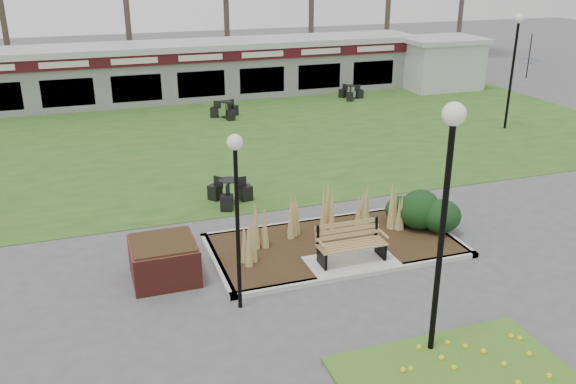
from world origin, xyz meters
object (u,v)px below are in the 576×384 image
object	(u,v)px
bistro_set_c	(229,195)
car_black	(38,77)
service_hut	(440,62)
bistro_set_d	(351,94)
patio_umbrella	(527,73)
lamp_post_mid_left	(236,185)
park_bench	(350,242)
lamp_post_far_right	(516,46)
lamp_post_near_left	(448,178)
bistro_set_a	(226,112)
food_pavilion	(195,70)
brick_planter	(164,260)

from	to	relation	value
bistro_set_c	car_black	xyz separation A→B (m)	(-6.12, 20.15, 0.39)
service_hut	bistro_set_d	size ratio (longest dim) A/B	3.30
patio_umbrella	lamp_post_mid_left	bearing A→B (deg)	-142.46
bistro_set_c	bistro_set_d	size ratio (longest dim) A/B	1.06
park_bench	lamp_post_far_right	world-z (taller)	lamp_post_far_right
patio_umbrella	service_hut	bearing A→B (deg)	121.00
lamp_post_mid_left	bistro_set_c	distance (m)	6.44
lamp_post_near_left	bistro_set_d	distance (m)	22.10
park_bench	bistro_set_a	size ratio (longest dim) A/B	1.20
food_pavilion	lamp_post_near_left	bearing A→B (deg)	-89.99
lamp_post_mid_left	bistro_set_d	xyz separation A→B (m)	(10.64, 17.80, -2.56)
lamp_post_far_right	bistro_set_a	world-z (taller)	lamp_post_far_right
food_pavilion	brick_planter	bearing A→B (deg)	-103.06
food_pavilion	patio_umbrella	size ratio (longest dim) A/B	10.91
park_bench	brick_planter	xyz separation A→B (m)	(-4.40, 0.75, -0.11)
lamp_post_mid_left	lamp_post_far_right	bearing A→B (deg)	35.19
park_bench	car_black	bearing A→B (deg)	107.81
brick_planter	bistro_set_a	distance (m)	15.08
food_pavilion	service_hut	distance (m)	13.64
lamp_post_near_left	bistro_set_c	xyz separation A→B (m)	(-1.88, 8.50, -3.27)
lamp_post_far_right	bistro_set_c	distance (m)	14.57
lamp_post_near_left	bistro_set_d	size ratio (longest dim) A/B	3.65
lamp_post_near_left	patio_umbrella	bearing A→B (deg)	47.30
bistro_set_c	service_hut	bearing A→B (deg)	40.22
lamp_post_far_right	bistro_set_a	bearing A→B (deg)	152.61
bistro_set_a	food_pavilion	bearing A→B (deg)	95.83
lamp_post_mid_left	bistro_set_c	size ratio (longest dim) A/B	2.74
food_pavilion	service_hut	size ratio (longest dim) A/B	5.59
service_hut	lamp_post_near_left	bearing A→B (deg)	-122.12
park_bench	brick_planter	size ratio (longest dim) A/B	1.13
patio_umbrella	car_black	world-z (taller)	patio_umbrella
food_pavilion	patio_umbrella	distance (m)	17.13
food_pavilion	service_hut	bearing A→B (deg)	-8.27
lamp_post_mid_left	brick_planter	bearing A→B (deg)	126.84
park_bench	patio_umbrella	distance (m)	21.01
service_hut	bistro_set_c	bearing A→B (deg)	-139.78
bistro_set_a	park_bench	bearing A→B (deg)	-91.83
park_bench	bistro_set_c	distance (m)	5.12
lamp_post_near_left	patio_umbrella	xyz separation A→B (m)	(16.00, 17.34, -2.11)
bistro_set_c	lamp_post_near_left	bearing A→B (deg)	-77.54
lamp_post_far_right	patio_umbrella	size ratio (longest dim) A/B	2.16
lamp_post_mid_left	lamp_post_far_right	size ratio (longest dim) A/B	0.80
bistro_set_d	patio_umbrella	distance (m)	9.06
lamp_post_near_left	patio_umbrella	size ratio (longest dim) A/B	2.16
bistro_set_c	bistro_set_d	bearing A→B (deg)	51.74
lamp_post_mid_left	bistro_set_a	size ratio (longest dim) A/B	2.74
park_bench	brick_planter	bearing A→B (deg)	170.31
service_hut	car_black	distance (m)	22.67
food_pavilion	lamp_post_far_right	bearing A→B (deg)	-42.05
brick_planter	bistro_set_a	size ratio (longest dim) A/B	1.06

